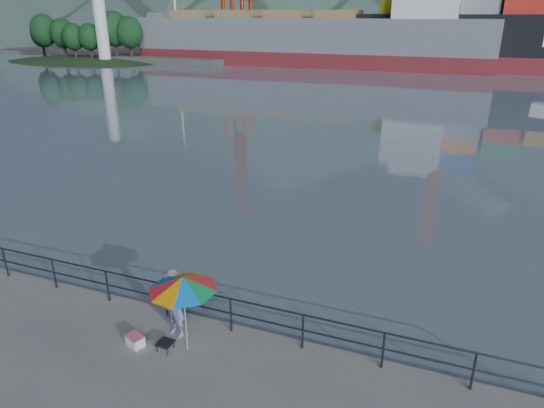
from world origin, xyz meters
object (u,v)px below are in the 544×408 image
Objects in this scene: beach_umbrella at (183,284)px; bulk_carrier at (318,38)px; cooler_bag at (135,341)px; fisherman at (175,306)px.

beach_umbrella is 0.04× the size of bulk_carrier.
beach_umbrella is 2.24m from cooler_bag.
fisherman is 0.03× the size of bulk_carrier.
fisherman is 1.32m from cooler_bag.
fisherman reaches higher than cooler_bag.
beach_umbrella reaches higher than fisherman.
fisherman is at bearing -76.71° from bulk_carrier.
beach_umbrella reaches higher than cooler_bag.
bulk_carrier is at bearing 123.94° from cooler_bag.
bulk_carrier is at bearing 120.46° from fisherman.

